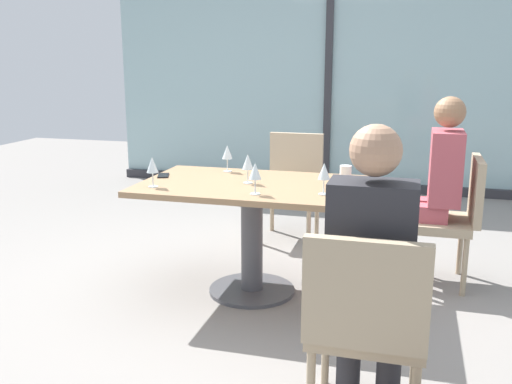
% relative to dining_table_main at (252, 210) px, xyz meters
% --- Properties ---
extents(ground_plane, '(12.00, 12.00, 0.00)m').
position_rel_dining_table_main_xyz_m(ground_plane, '(0.00, 0.00, -0.55)').
color(ground_plane, gray).
extents(window_wall_backdrop, '(5.12, 0.10, 2.70)m').
position_rel_dining_table_main_xyz_m(window_wall_backdrop, '(0.00, 3.20, 0.66)').
color(window_wall_backdrop, '#95B7BC').
rests_on(window_wall_backdrop, ground_plane).
extents(dining_table_main, '(1.39, 0.88, 0.73)m').
position_rel_dining_table_main_xyz_m(dining_table_main, '(0.00, 0.00, 0.00)').
color(dining_table_main, '#997551').
rests_on(dining_table_main, ground_plane).
extents(chair_front_right, '(0.46, 0.50, 0.87)m').
position_rel_dining_table_main_xyz_m(chair_front_right, '(0.83, -1.26, -0.06)').
color(chair_front_right, tan).
rests_on(chair_front_right, ground_plane).
extents(chair_far_right, '(0.50, 0.46, 0.87)m').
position_rel_dining_table_main_xyz_m(chair_far_right, '(1.23, 0.50, -0.06)').
color(chair_far_right, tan).
rests_on(chair_far_right, ground_plane).
extents(chair_near_window, '(0.46, 0.51, 0.87)m').
position_rel_dining_table_main_xyz_m(chair_near_window, '(0.00, 1.26, -0.06)').
color(chair_near_window, tan).
rests_on(chair_near_window, ground_plane).
extents(person_front_right, '(0.34, 0.39, 1.26)m').
position_rel_dining_table_main_xyz_m(person_front_right, '(0.83, -1.15, 0.14)').
color(person_front_right, '#28282D').
rests_on(person_front_right, ground_plane).
extents(person_far_right, '(0.39, 0.34, 1.26)m').
position_rel_dining_table_main_xyz_m(person_far_right, '(1.12, 0.50, 0.14)').
color(person_far_right, '#B24C56').
rests_on(person_far_right, ground_plane).
extents(wine_glass_0, '(0.07, 0.07, 0.18)m').
position_rel_dining_table_main_xyz_m(wine_glass_0, '(-0.26, 0.32, 0.31)').
color(wine_glass_0, silver).
rests_on(wine_glass_0, dining_table_main).
extents(wine_glass_1, '(0.07, 0.07, 0.18)m').
position_rel_dining_table_main_xyz_m(wine_glass_1, '(0.10, -0.28, 0.31)').
color(wine_glass_1, silver).
rests_on(wine_glass_1, dining_table_main).
extents(wine_glass_2, '(0.07, 0.07, 0.18)m').
position_rel_dining_table_main_xyz_m(wine_glass_2, '(0.48, -0.18, 0.31)').
color(wine_glass_2, silver).
rests_on(wine_glass_2, dining_table_main).
extents(wine_glass_3, '(0.07, 0.07, 0.18)m').
position_rel_dining_table_main_xyz_m(wine_glass_3, '(-0.55, -0.26, 0.31)').
color(wine_glass_3, silver).
rests_on(wine_glass_3, dining_table_main).
extents(wine_glass_4, '(0.07, 0.07, 0.18)m').
position_rel_dining_table_main_xyz_m(wine_glass_4, '(-0.02, -0.01, 0.31)').
color(wine_glass_4, silver).
rests_on(wine_glass_4, dining_table_main).
extents(coffee_cup, '(0.08, 0.08, 0.09)m').
position_rel_dining_table_main_xyz_m(coffee_cup, '(0.55, 0.28, 0.22)').
color(coffee_cup, white).
rests_on(coffee_cup, dining_table_main).
extents(cell_phone_on_table, '(0.12, 0.16, 0.01)m').
position_rel_dining_table_main_xyz_m(cell_phone_on_table, '(-0.63, 0.06, 0.18)').
color(cell_phone_on_table, black).
rests_on(cell_phone_on_table, dining_table_main).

